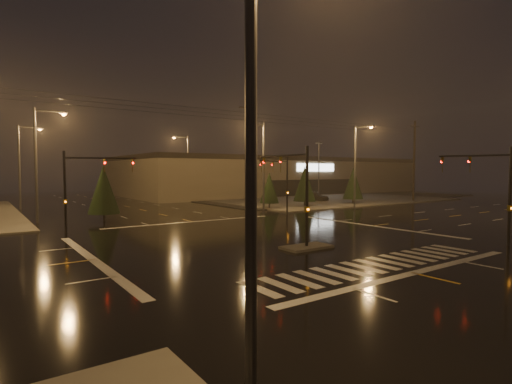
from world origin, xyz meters
TOP-DOWN VIEW (x-y plane):
  - ground at (0.00, 0.00)m, footprint 140.00×140.00m
  - sidewalk_ne at (30.00, 30.00)m, footprint 36.00×36.00m
  - median_island at (0.00, -4.00)m, footprint 3.00×1.60m
  - crosswalk at (0.00, -9.00)m, footprint 15.00×2.60m
  - stop_bar_near at (0.00, -11.00)m, footprint 16.00×0.50m
  - stop_bar_far at (0.00, 11.00)m, footprint 16.00×0.50m
  - parking_lot at (35.00, 28.00)m, footprint 50.00×24.00m
  - retail_building at (35.00, 45.99)m, footprint 60.20×28.30m
  - signal_mast_median at (0.00, -3.07)m, footprint 0.25×4.59m
  - signal_mast_ne at (9.50, 10.14)m, footprint 4.84×1.86m
  - signal_mast_nw at (-9.50, 10.14)m, footprint 4.84×1.86m
  - signal_mast_se at (10.23, -9.75)m, footprint 1.55×3.87m
  - streetlight_0 at (-11.18, -15.00)m, footprint 2.77×0.32m
  - streetlight_1 at (-11.18, 18.00)m, footprint 2.77×0.32m
  - streetlight_2 at (-11.18, 34.00)m, footprint 2.77×0.32m
  - streetlight_3 at (11.18, 16.00)m, footprint 2.77×0.32m
  - streetlight_4 at (11.18, 36.00)m, footprint 2.77×0.32m
  - streetlight_6 at (22.00, 11.18)m, footprint 0.32×2.77m
  - utility_pole_1 at (8.00, 14.00)m, footprint 2.20×0.32m
  - utility_pole_2 at (38.00, 14.00)m, footprint 2.20×0.32m
  - conifer_0 at (13.15, 17.06)m, footprint 2.34×2.34m
  - conifer_1 at (18.60, 16.79)m, footprint 2.86×2.86m
  - conifer_2 at (26.86, 16.00)m, footprint 2.78×2.78m
  - conifer_3 at (-6.40, 15.96)m, footprint 2.80×2.80m
  - car_parked at (25.68, 22.54)m, footprint 3.25×4.83m

SIDE VIEW (x-z plane):
  - ground at x=0.00m, z-range 0.00..0.00m
  - crosswalk at x=0.00m, z-range 0.00..0.01m
  - stop_bar_near at x=0.00m, z-range 0.00..0.01m
  - stop_bar_far at x=0.00m, z-range 0.00..0.01m
  - parking_lot at x=35.00m, z-range 0.00..0.08m
  - sidewalk_ne at x=30.00m, z-range 0.00..0.12m
  - median_island at x=0.00m, z-range 0.00..0.15m
  - car_parked at x=25.68m, z-range 0.00..1.53m
  - conifer_0 at x=13.15m, z-range 0.35..4.71m
  - conifer_2 at x=26.86m, z-range 0.35..5.40m
  - conifer_3 at x=-6.40m, z-range 0.35..5.42m
  - conifer_1 at x=18.60m, z-range 0.35..5.52m
  - signal_mast_se at x=10.23m, z-range 0.71..6.71m
  - signal_mast_median at x=0.00m, z-range 0.75..6.75m
  - signal_mast_ne at x=9.50m, z-range 0.79..6.79m
  - signal_mast_nw at x=-9.50m, z-range 0.79..6.79m
  - retail_building at x=35.00m, z-range 0.24..7.44m
  - streetlight_0 at x=-11.18m, z-range 0.80..10.80m
  - streetlight_1 at x=-11.18m, z-range 0.80..10.80m
  - streetlight_2 at x=-11.18m, z-range 0.80..10.80m
  - streetlight_3 at x=11.18m, z-range 0.80..10.80m
  - streetlight_4 at x=11.18m, z-range 0.80..10.80m
  - streetlight_6 at x=22.00m, z-range 0.80..10.80m
  - utility_pole_1 at x=8.00m, z-range 0.13..12.13m
  - utility_pole_2 at x=38.00m, z-range 0.13..12.13m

